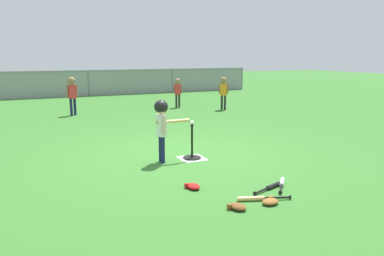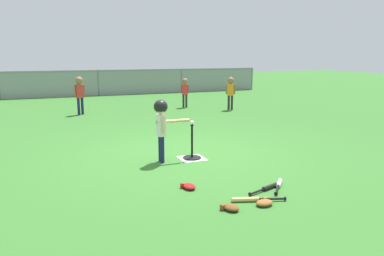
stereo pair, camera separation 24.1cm
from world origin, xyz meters
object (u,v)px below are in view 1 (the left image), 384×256
object	(u,v)px
batting_tee	(192,153)
spare_bat_black	(271,187)
glove_tossed_aside	(270,201)
fielder_deep_right	(178,89)
fielder_near_right	(224,89)
batter_child	(162,118)
spare_bat_silver	(282,183)
glove_by_plate	(193,186)
glove_near_bats	(237,207)
fielder_near_left	(72,91)
baseball_on_tee	(192,123)
spare_bat_wood	(256,198)

from	to	relation	value
batting_tee	spare_bat_black	world-z (taller)	batting_tee
glove_tossed_aside	fielder_deep_right	bearing A→B (deg)	75.41
fielder_near_right	batter_child	bearing A→B (deg)	-128.45
spare_bat_silver	spare_bat_black	world-z (taller)	same
glove_tossed_aside	spare_bat_silver	bearing A→B (deg)	41.32
batter_child	fielder_deep_right	distance (m)	6.70
batting_tee	glove_by_plate	xyz separation A→B (m)	(-0.61, -1.38, -0.06)
glove_tossed_aside	glove_near_bats	bearing A→B (deg)	175.89
batter_child	fielder_near_left	xyz separation A→B (m)	(-0.77, 5.86, -0.02)
fielder_near_right	spare_bat_silver	size ratio (longest dim) A/B	2.33
fielder_near_left	spare_bat_silver	xyz separation A→B (m)	(1.91, -7.63, -0.72)
batter_child	glove_near_bats	size ratio (longest dim) A/B	4.08
baseball_on_tee	glove_by_plate	bearing A→B (deg)	-113.76
fielder_near_right	glove_tossed_aside	xyz separation A→B (m)	(-3.36, -7.23, -0.67)
glove_near_bats	glove_tossed_aside	xyz separation A→B (m)	(0.45, -0.03, 0.00)
glove_by_plate	baseball_on_tee	bearing A→B (deg)	66.24
spare_bat_silver	glove_by_plate	world-z (taller)	glove_by_plate
spare_bat_wood	spare_bat_black	size ratio (longest dim) A/B	1.22
spare_bat_black	glove_near_bats	size ratio (longest dim) A/B	2.08
batter_child	glove_near_bats	bearing A→B (deg)	-86.38
batter_child	glove_tossed_aside	xyz separation A→B (m)	(0.59, -2.25, -0.73)
fielder_near_left	glove_near_bats	size ratio (longest dim) A/B	4.42
fielder_near_left	glove_tossed_aside	xyz separation A→B (m)	(1.36, -8.11, -0.71)
spare_bat_wood	glove_near_bats	xyz separation A→B (m)	(-0.36, -0.13, 0.01)
fielder_near_left	batting_tee	bearing A→B (deg)	-77.25
baseball_on_tee	fielder_near_right	size ratio (longest dim) A/B	0.07
spare_bat_black	baseball_on_tee	bearing A→B (deg)	101.07
spare_bat_black	glove_by_plate	size ratio (longest dim) A/B	2.33
batting_tee	fielder_deep_right	size ratio (longest dim) A/B	0.60
baseball_on_tee	batter_child	bearing A→B (deg)	-179.86
fielder_near_right	spare_bat_wood	size ratio (longest dim) A/B	1.63
batting_tee	fielder_deep_right	bearing A→B (deg)	70.08
spare_bat_silver	spare_bat_black	distance (m)	0.23
baseball_on_tee	glove_near_bats	world-z (taller)	baseball_on_tee
fielder_near_right	baseball_on_tee	bearing A→B (deg)	-124.34
spare_bat_black	glove_tossed_aside	distance (m)	0.54
baseball_on_tee	fielder_near_right	xyz separation A→B (m)	(3.40, 4.98, 0.06)
fielder_deep_right	spare_bat_silver	size ratio (longest dim) A/B	2.18
fielder_near_right	fielder_near_left	size ratio (longest dim) A/B	0.94
spare_bat_black	glove_tossed_aside	world-z (taller)	glove_tossed_aside
glove_by_plate	glove_near_bats	size ratio (longest dim) A/B	0.89
baseball_on_tee	spare_bat_silver	distance (m)	1.97
baseball_on_tee	spare_bat_wood	bearing A→B (deg)	-91.55
batter_child	fielder_near_left	size ratio (longest dim) A/B	0.92
glove_tossed_aside	glove_by_plate	bearing A→B (deg)	126.33
fielder_near_left	spare_bat_black	size ratio (longest dim) A/B	2.13
batter_child	spare_bat_silver	xyz separation A→B (m)	(1.13, -1.77, -0.73)
fielder_near_right	spare_bat_black	size ratio (longest dim) A/B	2.00
batting_tee	spare_bat_black	bearing A→B (deg)	-78.93
fielder_near_right	fielder_near_left	xyz separation A→B (m)	(-4.73, 0.88, 0.05)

